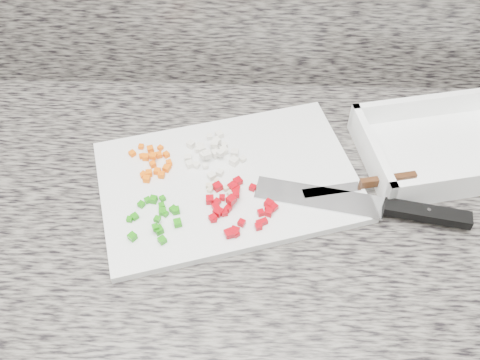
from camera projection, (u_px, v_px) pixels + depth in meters
The scene contains 11 objects.
cabinet at pixel (221, 323), 1.24m from camera, with size 3.92×0.62×0.86m, color beige.
countertop at pixel (214, 205), 0.89m from camera, with size 3.96×0.64×0.04m, color #635E57.
cutting_board at pixel (228, 181), 0.89m from camera, with size 0.42×0.28×0.01m, color silver.
carrot_pile at pixel (153, 163), 0.90m from camera, with size 0.08×0.08×0.02m.
onion_pile at pixel (212, 153), 0.91m from camera, with size 0.11×0.11×0.02m.
green_pepper_pile at pixel (157, 217), 0.83m from camera, with size 0.09×0.09×0.02m.
red_pepper_pile at pixel (236, 207), 0.84m from camera, with size 0.12×0.12×0.02m.
garlic_pile at pixel (223, 187), 0.87m from camera, with size 0.05×0.03×0.01m.
chef_knife at pixel (389, 208), 0.84m from camera, with size 0.34×0.10×0.02m.
paring_knife at pixel (374, 183), 0.87m from camera, with size 0.19×0.05×0.02m.
tray at pixel (441, 148), 0.93m from camera, with size 0.31×0.25×0.06m.
Camera 1 is at (0.06, 0.90, 1.59)m, focal length 40.00 mm.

